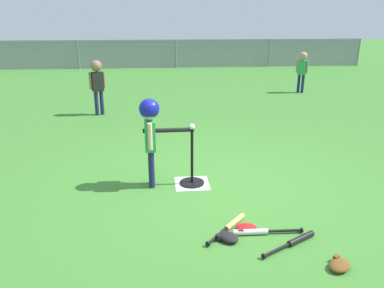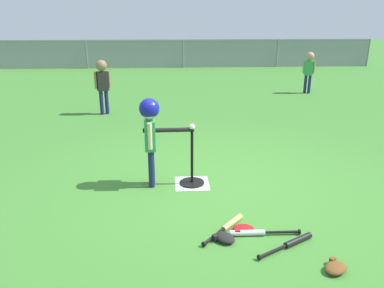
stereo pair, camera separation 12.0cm
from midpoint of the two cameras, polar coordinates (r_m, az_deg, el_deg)
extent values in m
plane|color=#3D7A2D|center=(4.86, 3.63, -6.42)|extent=(60.00, 60.00, 0.00)
cube|color=white|center=(4.91, -0.71, -6.04)|extent=(0.44, 0.44, 0.01)
cylinder|color=black|center=(4.90, -0.71, -5.95)|extent=(0.32, 0.32, 0.03)
cylinder|color=black|center=(4.76, -0.72, -1.91)|extent=(0.04, 0.04, 0.72)
cylinder|color=black|center=(4.65, -0.74, 2.10)|extent=(0.06, 0.06, 0.02)
sphere|color=white|center=(4.63, -0.75, 2.66)|extent=(0.07, 0.07, 0.07)
cylinder|color=#191E4C|center=(4.85, -6.93, -3.41)|extent=(0.08, 0.08, 0.49)
cylinder|color=#191E4C|center=(4.75, -6.95, -3.91)|extent=(0.08, 0.08, 0.49)
cube|color=green|center=(4.65, -7.15, 1.31)|extent=(0.13, 0.22, 0.38)
cylinder|color=beige|center=(4.77, -7.14, 2.12)|extent=(0.05, 0.05, 0.33)
cylinder|color=beige|center=(4.51, -7.19, 1.12)|extent=(0.05, 0.05, 0.33)
sphere|color=beige|center=(4.56, -7.31, 5.03)|extent=(0.22, 0.22, 0.22)
sphere|color=#141999|center=(4.56, -7.32, 5.36)|extent=(0.25, 0.25, 0.25)
cylinder|color=black|center=(4.63, -4.58, 2.11)|extent=(0.60, 0.06, 0.06)
cylinder|color=#191E4C|center=(11.14, 16.28, 8.84)|extent=(0.08, 0.08, 0.51)
cylinder|color=#191E4C|center=(11.16, 15.71, 8.91)|extent=(0.08, 0.08, 0.51)
cube|color=green|center=(11.08, 16.21, 11.17)|extent=(0.26, 0.23, 0.40)
cylinder|color=tan|center=(11.05, 16.95, 11.23)|extent=(0.06, 0.06, 0.34)
cylinder|color=tan|center=(11.11, 15.50, 11.39)|extent=(0.06, 0.06, 0.34)
sphere|color=tan|center=(11.05, 16.36, 12.82)|extent=(0.23, 0.23, 0.23)
cylinder|color=#191E4C|center=(8.52, -14.04, 6.16)|extent=(0.08, 0.08, 0.53)
cylinder|color=#191E4C|center=(8.49, -14.81, 6.05)|extent=(0.08, 0.08, 0.53)
cube|color=black|center=(8.42, -14.69, 9.23)|extent=(0.27, 0.23, 0.41)
cylinder|color=#8C6647|center=(8.45, -13.73, 9.55)|extent=(0.06, 0.06, 0.35)
cylinder|color=#8C6647|center=(8.38, -15.68, 9.31)|extent=(0.06, 0.06, 0.35)
sphere|color=#8C6647|center=(8.37, -14.88, 11.50)|extent=(0.24, 0.24, 0.24)
cylinder|color=silver|center=(3.87, 8.02, -13.20)|extent=(0.35, 0.07, 0.06)
cylinder|color=black|center=(3.96, 13.15, -12.80)|extent=(0.35, 0.04, 0.03)
cylinder|color=black|center=(4.01, 15.62, -12.58)|extent=(0.02, 0.05, 0.05)
cylinder|color=#DBB266|center=(4.02, 5.65, -11.78)|extent=(0.27, 0.29, 0.06)
cylinder|color=black|center=(3.78, 2.95, -13.90)|extent=(0.24, 0.27, 0.03)
cylinder|color=black|center=(3.67, 1.45, -15.05)|extent=(0.05, 0.04, 0.05)
cylinder|color=black|center=(3.87, 15.46, -13.76)|extent=(0.32, 0.22, 0.06)
cylinder|color=black|center=(3.66, 11.89, -15.60)|extent=(0.31, 0.19, 0.03)
cylinder|color=black|center=(3.56, 9.92, -16.57)|extent=(0.04, 0.05, 0.05)
ellipsoid|color=brown|center=(3.61, 20.75, -17.00)|extent=(0.27, 0.26, 0.07)
cube|color=brown|center=(3.68, 20.29, -16.13)|extent=(0.06, 0.06, 0.06)
ellipsoid|color=black|center=(3.76, 4.65, -14.04)|extent=(0.26, 0.27, 0.07)
cube|color=black|center=(3.75, 3.12, -14.10)|extent=(0.06, 0.06, 0.06)
ellipsoid|color=#B21919|center=(3.92, 7.40, -12.62)|extent=(0.23, 0.17, 0.07)
cube|color=#B21919|center=(3.85, 6.56, -13.22)|extent=(0.05, 0.04, 0.06)
cylinder|color=slate|center=(16.37, -17.21, 12.94)|extent=(0.06, 0.06, 1.15)
cylinder|color=slate|center=(16.05, -2.71, 13.63)|extent=(0.06, 0.06, 1.15)
cylinder|color=slate|center=(16.71, 11.53, 13.50)|extent=(0.06, 0.06, 1.15)
cylinder|color=slate|center=(18.24, 23.98, 12.72)|extent=(0.06, 0.06, 1.15)
cube|color=gray|center=(16.01, -2.74, 15.48)|extent=(16.00, 0.03, 0.03)
cube|color=gray|center=(16.05, -2.71, 13.63)|extent=(16.00, 0.01, 1.15)
camera|label=1|loc=(0.06, -90.73, -0.25)|focal=34.84mm
camera|label=2|loc=(0.06, 89.27, 0.25)|focal=34.84mm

